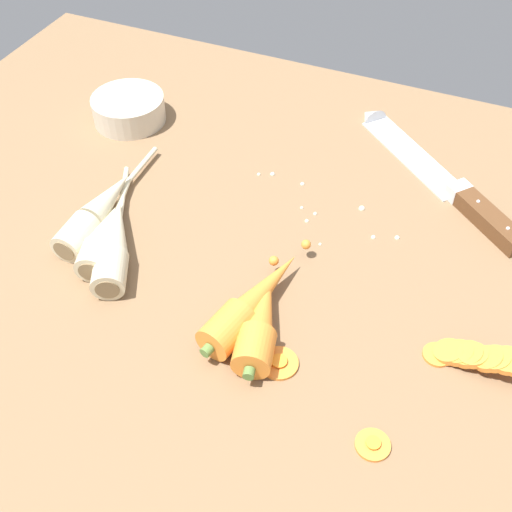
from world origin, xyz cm
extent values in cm
cube|color=brown|center=(0.00, 0.00, -2.00)|extent=(120.00, 90.00, 4.00)
cube|color=silver|center=(12.56, 26.53, 0.25)|extent=(18.01, 16.41, 0.50)
cone|color=silver|center=(4.09, 33.85, 0.25)|extent=(4.86, 4.96, 3.96)
cube|color=silver|center=(20.13, 19.99, 1.10)|extent=(3.44, 3.53, 2.20)
cube|color=brown|center=(25.05, 15.74, 1.10)|extent=(10.15, 9.31, 2.20)
sphere|color=silver|center=(22.93, 17.57, 2.20)|extent=(0.50, 0.50, 0.50)
sphere|color=silver|center=(27.17, 13.91, 2.20)|extent=(0.50, 0.50, 0.50)
cylinder|color=orange|center=(1.58, -13.78, 2.10)|extent=(5.32, 6.36, 4.20)
cone|color=orange|center=(3.05, -7.26, 2.10)|extent=(6.84, 13.92, 3.99)
sphere|color=orange|center=(5.06, 1.62, 2.10)|extent=(1.20, 1.20, 1.20)
cylinder|color=#5B7F3D|center=(0.83, -17.08, 2.10)|extent=(1.39, 1.24, 1.20)
cylinder|color=orange|center=(5.34, -15.11, 2.10)|extent=(5.11, 5.40, 4.20)
cone|color=orange|center=(4.12, -9.73, 2.10)|extent=(6.32, 11.63, 3.99)
sphere|color=orange|center=(2.47, -2.42, 2.10)|extent=(1.20, 1.20, 1.20)
cylinder|color=#5B7F3D|center=(5.98, -17.93, 2.10)|extent=(1.39, 1.24, 1.20)
cylinder|color=beige|center=(-14.49, -11.46, 2.00)|extent=(5.94, 6.58, 4.00)
cone|color=beige|center=(-17.73, -4.73, 2.00)|extent=(7.58, 10.26, 3.80)
cylinder|color=beige|center=(-21.06, 2.16, 1.10)|extent=(5.13, 9.62, 0.70)
cylinder|color=#7A6647|center=(-13.32, -13.88, 2.00)|extent=(2.65, 1.49, 2.80)
cylinder|color=beige|center=(-17.21, -10.40, 2.00)|extent=(5.00, 5.04, 4.00)
cone|color=beige|center=(-18.83, -5.00, 2.00)|extent=(5.72, 8.00, 3.80)
cylinder|color=beige|center=(-20.49, 0.52, 1.10)|extent=(2.92, 7.67, 0.70)
cylinder|color=#7A6647|center=(-16.62, -12.34, 2.00)|extent=(2.77, 1.09, 2.80)
cylinder|color=beige|center=(-21.44, -7.98, 2.00)|extent=(4.11, 5.48, 4.00)
cone|color=beige|center=(-21.60, -0.49, 2.00)|extent=(4.00, 9.67, 3.80)
cylinder|color=beige|center=(-21.76, 7.19, 1.10)|extent=(0.92, 10.39, 0.70)
cylinder|color=#7A6647|center=(-21.38, -10.68, 2.00)|extent=(2.81, 0.36, 2.80)
cylinder|color=orange|center=(23.14, -6.72, 0.35)|extent=(3.16, 3.16, 0.70)
cylinder|color=orange|center=(24.16, -6.19, 0.60)|extent=(3.32, 3.26, 1.79)
cylinder|color=orange|center=(25.14, -6.12, 0.84)|extent=(3.33, 3.28, 1.93)
cylinder|color=orange|center=(26.05, -6.13, 1.09)|extent=(3.40, 3.39, 2.11)
cylinder|color=orange|center=(26.56, -6.21, 1.33)|extent=(3.25, 3.17, 1.55)
cylinder|color=orange|center=(28.05, -6.26, 1.57)|extent=(3.21, 3.19, 2.08)
cylinder|color=orange|center=(28.71, -6.16, 1.82)|extent=(3.32, 3.25, 1.75)
cylinder|color=orange|center=(29.90, -6.07, 2.06)|extent=(3.49, 3.42, 1.61)
cylinder|color=orange|center=(19.63, -19.55, 0.35)|extent=(3.48, 3.48, 0.70)
cylinder|color=#FF9E2B|center=(19.63, -19.55, 0.62)|extent=(1.46, 1.46, 0.16)
cylinder|color=orange|center=(7.88, -14.38, 0.35)|extent=(4.22, 4.22, 0.70)
cylinder|color=#FF9E2B|center=(7.88, -14.38, 0.62)|extent=(1.77, 1.77, 0.16)
cylinder|color=beige|center=(-29.86, 18.58, 2.00)|extent=(11.00, 11.00, 4.00)
cylinder|color=#ABA392|center=(-29.86, 18.58, 2.48)|extent=(8.80, 8.80, 2.80)
sphere|color=beige|center=(1.60, 9.84, 0.23)|extent=(0.45, 0.45, 0.45)
sphere|color=beige|center=(3.63, 9.40, 0.27)|extent=(0.55, 0.55, 0.55)
sphere|color=beige|center=(-6.37, 14.04, 0.26)|extent=(0.53, 0.53, 0.53)
sphere|color=beige|center=(-4.60, 14.83, 0.34)|extent=(0.69, 0.69, 0.69)
sphere|color=beige|center=(6.07, 4.33, 0.21)|extent=(0.41, 0.41, 0.41)
sphere|color=beige|center=(0.27, 14.45, 0.30)|extent=(0.61, 0.61, 0.61)
sphere|color=beige|center=(11.90, 8.13, 0.31)|extent=(0.62, 0.62, 0.62)
sphere|color=beige|center=(3.10, 7.67, 0.28)|extent=(0.57, 0.57, 0.57)
sphere|color=beige|center=(14.72, 9.22, 0.33)|extent=(0.66, 0.66, 0.66)
sphere|color=beige|center=(9.01, 12.80, 0.43)|extent=(0.86, 0.86, 0.86)
camera|label=1|loc=(20.74, -50.90, 57.18)|focal=44.94mm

